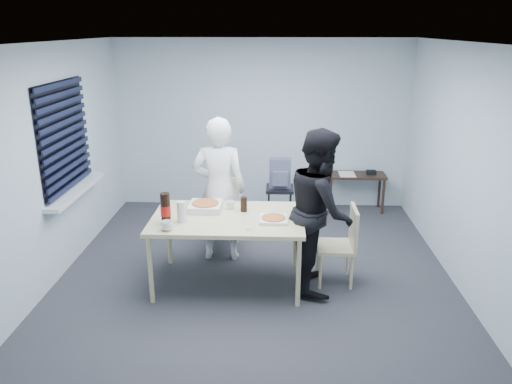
{
  "coord_description": "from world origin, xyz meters",
  "views": [
    {
      "loc": [
        0.23,
        -5.16,
        2.75
      ],
      "look_at": [
        0.0,
        0.1,
        1.0
      ],
      "focal_mm": 35.0,
      "sensor_mm": 36.0,
      "label": 1
    }
  ],
  "objects_px": {
    "person_black": "(320,210)",
    "dining_table": "(228,222)",
    "side_table": "(356,179)",
    "backpack": "(280,174)",
    "mug_a": "(167,226)",
    "chair_far": "(224,208)",
    "chair_right": "(343,240)",
    "mug_b": "(230,205)",
    "soda_bottle": "(166,209)",
    "person_white": "(219,190)",
    "stool": "(280,194)"
  },
  "relations": [
    {
      "from": "person_black",
      "to": "dining_table",
      "type": "bearing_deg",
      "value": 90.12
    },
    {
      "from": "side_table",
      "to": "backpack",
      "type": "distance_m",
      "value": 1.35
    },
    {
      "from": "dining_table",
      "to": "mug_a",
      "type": "relative_size",
      "value": 13.31
    },
    {
      "from": "chair_far",
      "to": "backpack",
      "type": "bearing_deg",
      "value": 46.66
    },
    {
      "from": "chair_right",
      "to": "mug_b",
      "type": "height_order",
      "value": "same"
    },
    {
      "from": "backpack",
      "to": "mug_b",
      "type": "xyz_separation_m",
      "value": [
        -0.57,
        -1.58,
        0.09
      ]
    },
    {
      "from": "soda_bottle",
      "to": "person_black",
      "type": "bearing_deg",
      "value": 7.89
    },
    {
      "from": "person_white",
      "to": "soda_bottle",
      "type": "xyz_separation_m",
      "value": [
        -0.46,
        -0.88,
        0.07
      ]
    },
    {
      "from": "stool",
      "to": "backpack",
      "type": "xyz_separation_m",
      "value": [
        0.0,
        -0.01,
        0.32
      ]
    },
    {
      "from": "chair_right",
      "to": "mug_a",
      "type": "height_order",
      "value": "mug_a"
    },
    {
      "from": "chair_far",
      "to": "person_black",
      "type": "distance_m",
      "value": 1.6
    },
    {
      "from": "dining_table",
      "to": "side_table",
      "type": "xyz_separation_m",
      "value": [
        1.76,
        2.43,
        -0.23
      ]
    },
    {
      "from": "person_black",
      "to": "side_table",
      "type": "xyz_separation_m",
      "value": [
        0.76,
        2.43,
        -0.38
      ]
    },
    {
      "from": "person_white",
      "to": "backpack",
      "type": "relative_size",
      "value": 4.14
    },
    {
      "from": "dining_table",
      "to": "backpack",
      "type": "relative_size",
      "value": 3.83
    },
    {
      "from": "backpack",
      "to": "person_white",
      "type": "bearing_deg",
      "value": -101.13
    },
    {
      "from": "chair_far",
      "to": "chair_right",
      "type": "relative_size",
      "value": 1.0
    },
    {
      "from": "chair_right",
      "to": "side_table",
      "type": "relative_size",
      "value": 1.01
    },
    {
      "from": "chair_far",
      "to": "mug_b",
      "type": "distance_m",
      "value": 0.88
    },
    {
      "from": "chair_far",
      "to": "mug_b",
      "type": "bearing_deg",
      "value": -78.2
    },
    {
      "from": "mug_a",
      "to": "dining_table",
      "type": "bearing_deg",
      "value": 34.69
    },
    {
      "from": "stool",
      "to": "dining_table",
      "type": "bearing_deg",
      "value": -107.37
    },
    {
      "from": "chair_far",
      "to": "side_table",
      "type": "height_order",
      "value": "chair_far"
    },
    {
      "from": "backpack",
      "to": "dining_table",
      "type": "bearing_deg",
      "value": -86.25
    },
    {
      "from": "backpack",
      "to": "mug_a",
      "type": "relative_size",
      "value": 3.48
    },
    {
      "from": "backpack",
      "to": "soda_bottle",
      "type": "relative_size",
      "value": 1.28
    },
    {
      "from": "dining_table",
      "to": "mug_a",
      "type": "xyz_separation_m",
      "value": [
        -0.57,
        -0.4,
        0.11
      ]
    },
    {
      "from": "chair_far",
      "to": "mug_b",
      "type": "height_order",
      "value": "same"
    },
    {
      "from": "side_table",
      "to": "mug_a",
      "type": "bearing_deg",
      "value": -129.52
    },
    {
      "from": "dining_table",
      "to": "backpack",
      "type": "height_order",
      "value": "backpack"
    },
    {
      "from": "person_black",
      "to": "chair_right",
      "type": "bearing_deg",
      "value": -75.35
    },
    {
      "from": "backpack",
      "to": "soda_bottle",
      "type": "bearing_deg",
      "value": -99.04
    },
    {
      "from": "dining_table",
      "to": "mug_b",
      "type": "xyz_separation_m",
      "value": [
        0.01,
        0.25,
        0.11
      ]
    },
    {
      "from": "soda_bottle",
      "to": "dining_table",
      "type": "bearing_deg",
      "value": 19.7
    },
    {
      "from": "dining_table",
      "to": "stool",
      "type": "bearing_deg",
      "value": 72.63
    },
    {
      "from": "chair_far",
      "to": "chair_right",
      "type": "height_order",
      "value": "same"
    },
    {
      "from": "chair_right",
      "to": "person_white",
      "type": "height_order",
      "value": "person_white"
    },
    {
      "from": "backpack",
      "to": "soda_bottle",
      "type": "height_order",
      "value": "soda_bottle"
    },
    {
      "from": "chair_far",
      "to": "backpack",
      "type": "relative_size",
      "value": 2.08
    },
    {
      "from": "stool",
      "to": "mug_a",
      "type": "height_order",
      "value": "mug_a"
    },
    {
      "from": "mug_b",
      "to": "backpack",
      "type": "bearing_deg",
      "value": 70.22
    },
    {
      "from": "backpack",
      "to": "mug_a",
      "type": "height_order",
      "value": "backpack"
    },
    {
      "from": "mug_a",
      "to": "soda_bottle",
      "type": "xyz_separation_m",
      "value": [
        -0.05,
        0.17,
        0.11
      ]
    },
    {
      "from": "chair_right",
      "to": "person_black",
      "type": "relative_size",
      "value": 0.5
    },
    {
      "from": "person_white",
      "to": "stool",
      "type": "height_order",
      "value": "person_white"
    },
    {
      "from": "person_white",
      "to": "stool",
      "type": "xyz_separation_m",
      "value": [
        0.74,
        1.18,
        -0.45
      ]
    },
    {
      "from": "chair_right",
      "to": "person_white",
      "type": "bearing_deg",
      "value": 157.78
    },
    {
      "from": "person_white",
      "to": "side_table",
      "type": "xyz_separation_m",
      "value": [
        1.92,
        1.77,
        -0.38
      ]
    },
    {
      "from": "chair_right",
      "to": "dining_table",
      "type": "bearing_deg",
      "value": -176.65
    },
    {
      "from": "chair_right",
      "to": "soda_bottle",
      "type": "height_order",
      "value": "soda_bottle"
    }
  ]
}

